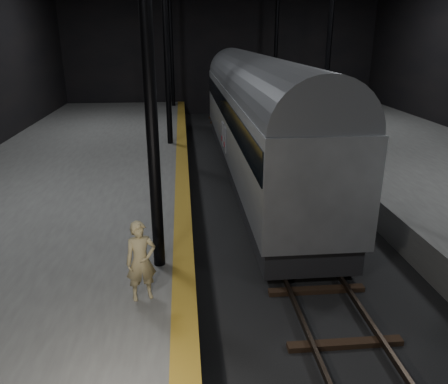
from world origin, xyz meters
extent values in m
plane|color=black|center=(0.00, 0.00, 0.00)|extent=(44.00, 44.00, 0.00)
cube|color=#494947|center=(-7.50, 0.00, 0.50)|extent=(9.00, 43.80, 1.00)
cube|color=brown|center=(-3.25, 0.00, 1.00)|extent=(0.50, 43.80, 0.01)
cube|color=#3F3328|center=(-0.72, 0.00, 0.17)|extent=(0.08, 43.00, 0.14)
cube|color=#3F3328|center=(0.72, 0.00, 0.17)|extent=(0.08, 43.00, 0.14)
cube|color=black|center=(0.00, 0.00, 0.06)|extent=(2.40, 42.00, 0.12)
cylinder|color=black|center=(-3.80, -4.00, 6.00)|extent=(0.26, 0.26, 10.00)
cylinder|color=black|center=(-3.80, 8.00, 6.00)|extent=(0.26, 0.26, 10.00)
cylinder|color=black|center=(3.80, 8.00, 6.00)|extent=(0.26, 0.26, 10.00)
cylinder|color=black|center=(-3.80, 20.00, 6.00)|extent=(0.26, 0.26, 10.00)
cylinder|color=black|center=(3.80, 20.00, 6.00)|extent=(0.26, 0.26, 10.00)
cube|color=gray|center=(0.00, 5.67, 2.44)|extent=(2.78, 19.18, 2.88)
cube|color=black|center=(0.00, 5.67, 0.64)|extent=(2.54, 18.79, 0.81)
cube|color=black|center=(0.00, 5.67, 3.12)|extent=(2.84, 18.89, 0.86)
cylinder|color=slate|center=(0.00, 5.67, 3.88)|extent=(2.72, 18.98, 2.72)
cube|color=black|center=(0.00, -1.04, 0.29)|extent=(1.73, 2.11, 0.34)
cube|color=black|center=(0.00, 12.38, 0.29)|extent=(1.73, 2.11, 0.34)
cube|color=silver|center=(-1.42, 4.71, 1.87)|extent=(0.04, 0.72, 1.01)
cube|color=silver|center=(-1.42, 5.86, 1.87)|extent=(0.04, 0.72, 1.01)
cylinder|color=#A3141F|center=(-1.44, 4.88, 1.63)|extent=(0.03, 0.25, 0.25)
cylinder|color=#A3141F|center=(-1.44, 6.04, 1.63)|extent=(0.03, 0.25, 0.25)
imported|color=#9E8D61|center=(-4.07, -5.36, 1.83)|extent=(0.69, 0.55, 1.66)
camera|label=1|loc=(-3.16, -13.06, 6.02)|focal=35.00mm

